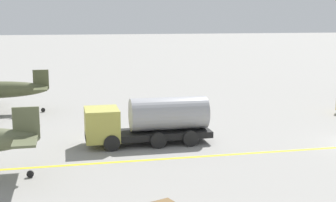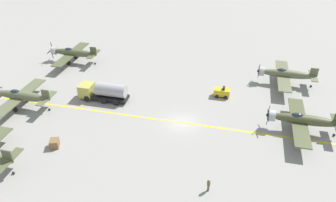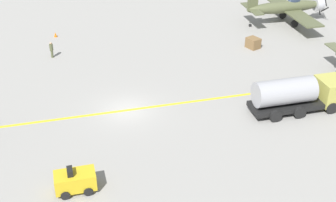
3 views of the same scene
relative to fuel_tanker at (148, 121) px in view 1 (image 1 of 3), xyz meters
name	(u,v)px [view 1 (image 1 of 3)]	position (x,y,z in m)	size (l,w,h in m)	color
fuel_tanker	(148,121)	(0.00, 0.00, 0.00)	(2.68, 8.00, 2.98)	black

